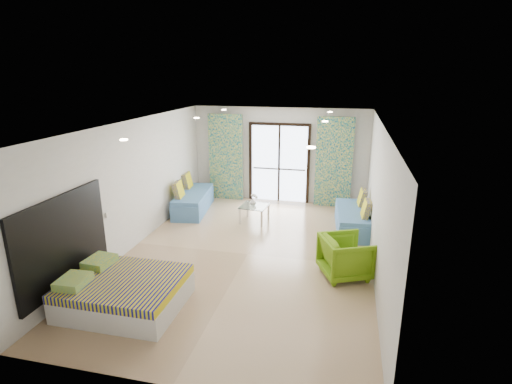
% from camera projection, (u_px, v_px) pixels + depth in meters
% --- Properties ---
extents(floor, '(5.00, 7.50, 0.01)m').
position_uv_depth(floor, '(248.00, 254.00, 8.32)').
color(floor, '#9E805E').
rests_on(floor, ground).
extents(ceiling, '(5.00, 7.50, 0.01)m').
position_uv_depth(ceiling, '(247.00, 124.00, 7.53)').
color(ceiling, silver).
rests_on(ceiling, ground).
extents(wall_back, '(5.00, 0.01, 2.70)m').
position_uv_depth(wall_back, '(279.00, 155.00, 11.42)').
color(wall_back, silver).
rests_on(wall_back, ground).
extents(wall_front, '(5.00, 0.01, 2.70)m').
position_uv_depth(wall_front, '(165.00, 288.00, 4.43)').
color(wall_front, silver).
rests_on(wall_front, ground).
extents(wall_left, '(0.01, 7.50, 2.70)m').
position_uv_depth(wall_left, '(133.00, 185.00, 8.46)').
color(wall_left, silver).
rests_on(wall_left, ground).
extents(wall_right, '(0.01, 7.50, 2.70)m').
position_uv_depth(wall_right, '(378.00, 201.00, 7.39)').
color(wall_right, silver).
rests_on(wall_right, ground).
extents(balcony_door, '(1.76, 0.08, 2.28)m').
position_uv_depth(balcony_door, '(279.00, 159.00, 11.42)').
color(balcony_door, black).
rests_on(balcony_door, floor).
extents(balcony_rail, '(1.52, 0.03, 0.04)m').
position_uv_depth(balcony_rail, '(279.00, 169.00, 11.52)').
color(balcony_rail, '#595451').
rests_on(balcony_rail, balcony_door).
extents(curtain_left, '(1.00, 0.10, 2.50)m').
position_uv_depth(curtain_left, '(226.00, 157.00, 11.62)').
color(curtain_left, beige).
rests_on(curtain_left, floor).
extents(curtain_right, '(1.00, 0.10, 2.50)m').
position_uv_depth(curtain_right, '(334.00, 163.00, 10.95)').
color(curtain_right, beige).
rests_on(curtain_right, floor).
extents(downlight_a, '(0.12, 0.12, 0.02)m').
position_uv_depth(downlight_a, '(124.00, 140.00, 5.98)').
color(downlight_a, '#FFE0B2').
rests_on(downlight_a, ceiling).
extents(downlight_b, '(0.12, 0.12, 0.02)m').
position_uv_depth(downlight_b, '(311.00, 147.00, 5.38)').
color(downlight_b, '#FFE0B2').
rests_on(downlight_b, ceiling).
extents(downlight_c, '(0.12, 0.12, 0.02)m').
position_uv_depth(downlight_c, '(197.00, 118.00, 8.78)').
color(downlight_c, '#FFE0B2').
rests_on(downlight_c, ceiling).
extents(downlight_d, '(0.12, 0.12, 0.02)m').
position_uv_depth(downlight_d, '(325.00, 121.00, 8.17)').
color(downlight_d, '#FFE0B2').
rests_on(downlight_d, ceiling).
extents(downlight_e, '(0.12, 0.12, 0.02)m').
position_uv_depth(downlight_e, '(224.00, 110.00, 10.64)').
color(downlight_e, '#FFE0B2').
rests_on(downlight_e, ceiling).
extents(downlight_f, '(0.12, 0.12, 0.02)m').
position_uv_depth(downlight_f, '(330.00, 112.00, 10.04)').
color(downlight_f, '#FFE0B2').
rests_on(downlight_f, ceiling).
extents(headboard, '(0.06, 2.10, 1.50)m').
position_uv_depth(headboard, '(63.00, 241.00, 6.39)').
color(headboard, black).
rests_on(headboard, floor).
extents(switch_plate, '(0.02, 0.10, 0.10)m').
position_uv_depth(switch_plate, '(108.00, 215.00, 7.55)').
color(switch_plate, silver).
rests_on(switch_plate, wall_left).
extents(bed, '(1.80, 1.47, 0.62)m').
position_uv_depth(bed, '(124.00, 292.00, 6.40)').
color(bed, silver).
rests_on(bed, floor).
extents(daybed_left, '(0.99, 1.99, 0.94)m').
position_uv_depth(daybed_left, '(193.00, 200.00, 10.83)').
color(daybed_left, teal).
rests_on(daybed_left, floor).
extents(daybed_right, '(0.85, 1.87, 0.90)m').
position_uv_depth(daybed_right, '(353.00, 219.00, 9.51)').
color(daybed_right, teal).
rests_on(daybed_right, floor).
extents(coffee_table, '(0.72, 0.72, 0.75)m').
position_uv_depth(coffee_table, '(254.00, 207.00, 10.00)').
color(coffee_table, silver).
rests_on(coffee_table, floor).
extents(vase, '(0.22, 0.23, 0.17)m').
position_uv_depth(vase, '(253.00, 202.00, 10.00)').
color(vase, white).
rests_on(vase, coffee_table).
extents(armchair, '(1.04, 1.07, 0.85)m').
position_uv_depth(armchair, '(346.00, 255.00, 7.32)').
color(armchair, '#689D14').
rests_on(armchair, floor).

